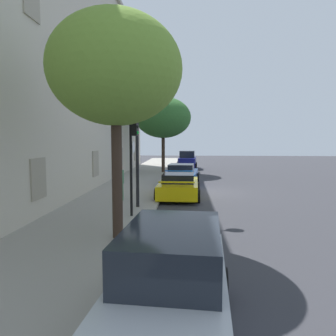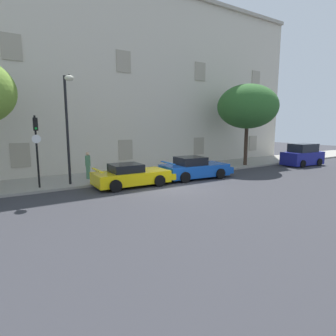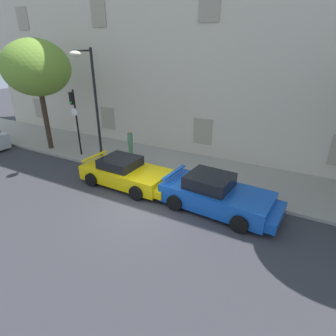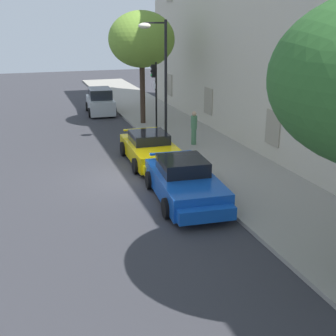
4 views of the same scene
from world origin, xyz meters
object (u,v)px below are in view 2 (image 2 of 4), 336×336
traffic_light (36,139)px  street_lamp (68,110)px  sportscar_red_lead (134,176)px  hatchback_parked (302,156)px  tree_near_kerb (248,107)px  pedestrian_admiring (88,165)px  sportscar_yellow_flank (196,169)px

traffic_light → street_lamp: bearing=-11.3°
sportscar_red_lead → hatchback_parked: size_ratio=1.22×
tree_near_kerb → hatchback_parked: bearing=-24.6°
sportscar_red_lead → pedestrian_admiring: (-1.80, 2.70, 0.43)m
hatchback_parked → pedestrian_admiring: (-17.52, 3.16, 0.17)m
pedestrian_admiring → traffic_light: bearing=-159.1°
sportscar_red_lead → street_lamp: (-3.13, 1.27, 3.62)m
hatchback_parked → sportscar_red_lead: bearing=178.3°
traffic_light → street_lamp: (1.59, -0.32, 1.48)m
sportscar_yellow_flank → hatchback_parked: hatchback_parked is taller
sportscar_yellow_flank → street_lamp: size_ratio=0.82×
street_lamp → traffic_light: bearing=168.7°
sportscar_yellow_flank → street_lamp: bearing=170.0°
hatchback_parked → traffic_light: traffic_light is taller
sportscar_yellow_flank → tree_near_kerb: bearing=15.1°
sportscar_red_lead → hatchback_parked: bearing=-1.7°
sportscar_red_lead → tree_near_kerb: size_ratio=0.70×
traffic_light → pedestrian_admiring: bearing=20.9°
hatchback_parked → street_lamp: (-18.85, 1.72, 3.36)m
sportscar_yellow_flank → hatchback_parked: (11.23, -0.38, 0.23)m
sportscar_red_lead → tree_near_kerb: (11.04, 1.69, 4.34)m
street_lamp → pedestrian_admiring: 3.74m
sportscar_yellow_flank → tree_near_kerb: size_ratio=0.73×
sportscar_red_lead → sportscar_yellow_flank: sportscar_yellow_flank is taller
tree_near_kerb → street_lamp: tree_near_kerb is taller
traffic_light → pedestrian_admiring: size_ratio=2.27×
traffic_light → pedestrian_admiring: (2.92, 1.12, -1.71)m
sportscar_red_lead → tree_near_kerb: 11.98m
hatchback_parked → tree_near_kerb: (-4.68, 2.14, 4.07)m
pedestrian_admiring → sportscar_red_lead: bearing=-56.3°
traffic_light → pedestrian_admiring: 3.56m
traffic_light → tree_near_kerb: bearing=0.4°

